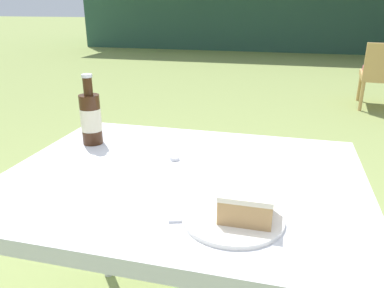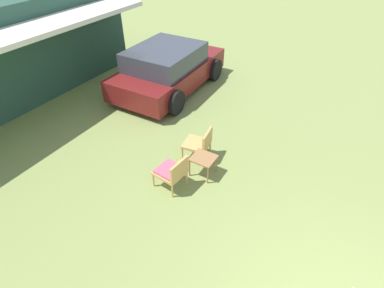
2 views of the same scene
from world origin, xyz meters
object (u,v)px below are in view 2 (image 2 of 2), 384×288
(garden_side_table, at_px, (203,160))
(wicker_chair_plain, at_px, (200,143))
(parked_car, at_px, (168,69))
(wicker_chair_cushioned, at_px, (172,171))

(garden_side_table, bearing_deg, wicker_chair_plain, 37.11)
(parked_car, height_order, wicker_chair_plain, parked_car)
(parked_car, xyz_separation_m, garden_side_table, (-2.82, -2.78, -0.25))
(wicker_chair_plain, distance_m, garden_side_table, 0.54)
(parked_car, relative_size, garden_side_table, 8.20)
(parked_car, distance_m, wicker_chair_cushioned, 4.22)
(wicker_chair_cushioned, xyz_separation_m, wicker_chair_plain, (1.05, -0.02, 0.00))
(parked_car, distance_m, wicker_chair_plain, 3.43)
(parked_car, height_order, garden_side_table, parked_car)
(parked_car, relative_size, wicker_chair_cushioned, 5.31)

